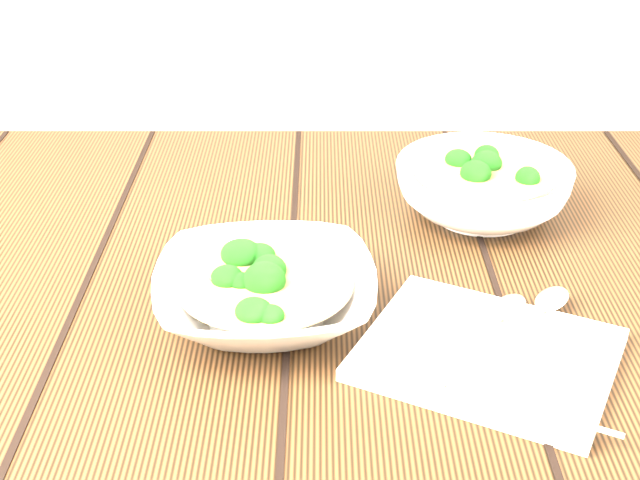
{
  "coord_description": "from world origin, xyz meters",
  "views": [
    {
      "loc": [
        0.01,
        -0.74,
        1.21
      ],
      "look_at": [
        0.01,
        -0.0,
        0.8
      ],
      "focal_mm": 50.0,
      "sensor_mm": 36.0,
      "label": 1
    }
  ],
  "objects_px": {
    "table": "(311,382)",
    "soup_bowl_front": "(265,292)",
    "soup_bowl_back": "(483,188)",
    "trivet": "(283,259)",
    "napkin": "(487,354)"
  },
  "relations": [
    {
      "from": "soup_bowl_back",
      "to": "trivet",
      "type": "bearing_deg",
      "value": -150.31
    },
    {
      "from": "soup_bowl_front",
      "to": "napkin",
      "type": "relative_size",
      "value": 1.03
    },
    {
      "from": "soup_bowl_back",
      "to": "trivet",
      "type": "xyz_separation_m",
      "value": [
        -0.22,
        -0.12,
        -0.02
      ]
    },
    {
      "from": "soup_bowl_front",
      "to": "soup_bowl_back",
      "type": "height_order",
      "value": "soup_bowl_back"
    },
    {
      "from": "trivet",
      "to": "table",
      "type": "bearing_deg",
      "value": -42.5
    },
    {
      "from": "napkin",
      "to": "soup_bowl_front",
      "type": "bearing_deg",
      "value": -172.42
    },
    {
      "from": "table",
      "to": "soup_bowl_front",
      "type": "distance_m",
      "value": 0.16
    },
    {
      "from": "soup_bowl_front",
      "to": "trivet",
      "type": "height_order",
      "value": "soup_bowl_front"
    },
    {
      "from": "soup_bowl_back",
      "to": "trivet",
      "type": "relative_size",
      "value": 1.87
    },
    {
      "from": "table",
      "to": "soup_bowl_front",
      "type": "height_order",
      "value": "soup_bowl_front"
    },
    {
      "from": "table",
      "to": "soup_bowl_back",
      "type": "distance_m",
      "value": 0.28
    },
    {
      "from": "napkin",
      "to": "table",
      "type": "bearing_deg",
      "value": 167.19
    },
    {
      "from": "table",
      "to": "soup_bowl_back",
      "type": "bearing_deg",
      "value": 38.23
    },
    {
      "from": "soup_bowl_front",
      "to": "trivet",
      "type": "bearing_deg",
      "value": 81.2
    },
    {
      "from": "table",
      "to": "napkin",
      "type": "height_order",
      "value": "napkin"
    }
  ]
}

